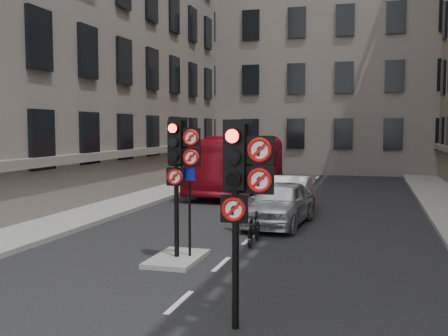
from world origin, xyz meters
The scene contains 12 objects.
pavement_left centered at (-7.20, 12.00, 0.08)m, with size 3.00×50.00×0.16m, color gray.
centre_island centered at (-1.20, 5.00, 0.06)m, with size 1.20×2.00×0.12m, color gray.
building_far centered at (0.00, 38.00, 10.00)m, with size 30.00×14.00×20.00m, color slate.
signal_near centered at (1.49, 0.99, 2.58)m, with size 0.91×0.40×3.58m.
signal_far centered at (-1.11, 4.99, 2.70)m, with size 0.91×0.40×3.58m.
car_silver centered at (0.51, 10.69, 0.78)m, with size 1.84×4.57×1.56m, color #B4B6BC.
car_white centered at (0.43, 13.07, 0.74)m, with size 1.57×4.51×1.49m, color silver.
car_pink centered at (0.41, 12.36, 0.63)m, with size 1.77×4.36×1.27m, color #EC457E.
bus_red centered at (-3.28, 19.96, 1.50)m, with size 2.52×10.76×3.00m, color maroon.
motorcycle centered at (0.30, 7.41, 0.48)m, with size 0.45×1.59×0.96m, color black.
motorcyclist centered at (-0.61, 9.21, 0.83)m, with size 0.60×0.40×1.66m, color black.
info_sign centered at (-0.90, 5.14, 1.60)m, with size 0.39×0.15×2.29m.
Camera 1 is at (3.59, -7.46, 3.43)m, focal length 42.00 mm.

